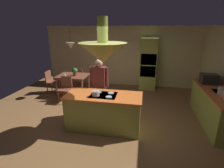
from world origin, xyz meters
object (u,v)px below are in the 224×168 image
dining_table (73,78)px  oven_tower (148,64)px  chair_facing_island (66,87)px  microwave_on_counter (209,79)px  chair_by_back_wall (79,77)px  chair_at_corner (51,80)px  potted_plant_on_table (75,71)px  canister_tea (221,91)px  cooking_pot_on_cooktop (96,93)px  person_at_island (99,84)px  cup_on_table (65,75)px  kitchen_island (104,111)px  canister_sugar (224,94)px

dining_table → oven_tower: bearing=22.2°
dining_table → chair_facing_island: bearing=-90.0°
microwave_on_counter → chair_by_back_wall: bearing=164.2°
chair_at_corner → potted_plant_on_table: size_ratio=2.90×
chair_by_back_wall → canister_tea: bearing=154.5°
chair_at_corner → microwave_on_counter: (5.47, -0.62, 0.54)m
potted_plant_on_table → cooking_pot_on_cooktop: size_ratio=1.67×
dining_table → canister_tea: 4.79m
chair_at_corner → microwave_on_counter: bearing=-96.5°
canister_tea → cooking_pot_on_cooktop: size_ratio=0.98×
canister_tea → chair_facing_island: bearing=169.5°
chair_by_back_wall → cooking_pot_on_cooktop: size_ratio=4.83×
dining_table → canister_tea: bearing=-18.3°
person_at_island → potted_plant_on_table: (-1.29, 1.35, -0.02)m
chair_at_corner → cup_on_table: (0.71, -0.22, 0.30)m
kitchen_island → canister_sugar: canister_sugar is taller
cup_on_table → canister_sugar: bearing=-17.1°
dining_table → microwave_on_counter: size_ratio=2.41×
kitchen_island → cup_on_table: (-1.92, 1.88, 0.35)m
chair_by_back_wall → chair_at_corner: (-0.93, -0.66, 0.00)m
kitchen_island → canister_sugar: bearing=8.3°
chair_by_back_wall → dining_table: bearing=90.0°
canister_tea → chair_by_back_wall: bearing=154.5°
dining_table → canister_sugar: size_ratio=7.34×
chair_by_back_wall → canister_sugar: canister_sugar is taller
chair_at_corner → microwave_on_counter: microwave_on_counter is taller
microwave_on_counter → potted_plant_on_table: bearing=172.8°
oven_tower → cooking_pot_on_cooktop: bearing=-110.5°
cup_on_table → chair_at_corner: bearing=162.9°
dining_table → canister_sugar: (4.54, -1.68, 0.32)m
kitchen_island → potted_plant_on_table: 2.62m
canister_sugar → canister_tea: canister_tea is taller
kitchen_island → microwave_on_counter: size_ratio=4.09×
cup_on_table → canister_tea: 4.93m
kitchen_island → chair_by_back_wall: bearing=121.6°
canister_tea → cooking_pot_on_cooktop: (-3.00, -0.73, -0.01)m
canister_tea → cooking_pot_on_cooktop: canister_tea is taller
person_at_island → cooking_pot_on_cooktop: size_ratio=9.21×
chair_at_corner → canister_sugar: bearing=-107.1°
chair_facing_island → chair_by_back_wall: size_ratio=1.00×
chair_by_back_wall → canister_tea: size_ratio=4.93×
microwave_on_counter → kitchen_island: bearing=-152.5°
chair_by_back_wall → canister_sugar: size_ratio=5.75×
chair_by_back_wall → canister_sugar: 5.13m
oven_tower → cup_on_table: oven_tower is taller
chair_facing_island → cooking_pot_on_cooktop: bearing=-45.5°
potted_plant_on_table → chair_at_corner: bearing=176.5°
person_at_island → chair_at_corner: size_ratio=1.91×
chair_at_corner → cooking_pot_on_cooktop: cooking_pot_on_cooktop is taller
dining_table → chair_by_back_wall: (0.00, 0.66, -0.16)m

